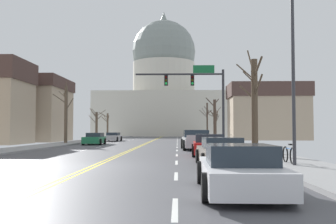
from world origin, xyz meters
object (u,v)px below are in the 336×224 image
Objects in this scene: street_lamp_right at (286,37)px; sedan_oncoming_01 at (113,137)px; bicycle_parked at (289,155)px; sedan_near_03 at (239,170)px; sedan_near_01 at (209,146)px; pedestrian_00 at (255,138)px; pickup_truck_near_00 at (197,141)px; sedan_oncoming_00 at (94,139)px; sedan_near_02 at (221,153)px; signal_gantry at (199,88)px.

street_lamp_right is 39.21m from sedan_oncoming_01.
sedan_near_03 is at bearing -115.48° from bicycle_parked.
sedan_near_01 is at bearing 108.26° from street_lamp_right.
pedestrian_00 is (13.76, -27.89, 0.49)m from sedan_oncoming_01.
sedan_near_03 is 7.40m from bicycle_parked.
pickup_truck_near_00 reaches higher than sedan_oncoming_00.
pedestrian_00 reaches higher than sedan_oncoming_00.
sedan_near_02 is 2.60× the size of bicycle_parked.
signal_gantry reaches higher than sedan_near_02.
street_lamp_right is at bearing -70.02° from sedan_oncoming_01.
pedestrian_00 reaches higher than sedan_oncoming_01.
sedan_near_01 is at bearing -86.87° from pickup_truck_near_00.
pedestrian_00 is (2.95, -9.53, -4.18)m from signal_gantry.
sedan_near_01 is (-2.49, 7.55, -4.68)m from street_lamp_right.
sedan_oncoming_00 is (-10.61, 5.99, -4.63)m from signal_gantry.
sedan_oncoming_00 is at bearing 108.86° from sedan_near_03.
sedan_near_03 is at bearing -71.14° from sedan_oncoming_00.
signal_gantry is 5.81m from pickup_truck_near_00.
bicycle_parked is at bearing -2.89° from sedan_near_02.
street_lamp_right is 1.87× the size of sedan_near_03.
street_lamp_right reaches higher than sedan_near_03.
sedan_oncoming_00 is (-13.10, 24.22, -4.69)m from street_lamp_right.
pickup_truck_near_00 is (-2.88, 14.60, -4.58)m from street_lamp_right.
street_lamp_right is 9.68m from pedestrian_00.
street_lamp_right is 5.35× the size of pedestrian_00.
sedan_near_01 is at bearing 113.03° from bicycle_parked.
sedan_near_01 is 1.02× the size of sedan_near_02.
pedestrian_00 is at bearing -63.74° from sedan_oncoming_01.
pedestrian_00 is 0.93× the size of bicycle_parked.
pickup_truck_near_00 is at bearing -43.24° from sedan_oncoming_00.
sedan_oncoming_01 is 38.17m from bicycle_parked.
sedan_near_03 is 14.84m from pedestrian_00.
signal_gantry reaches higher than sedan_near_03.
bicycle_parked is (0.32, 0.93, -4.79)m from street_lamp_right.
pickup_truck_near_00 is 24.33m from sedan_oncoming_01.
sedan_near_02 is 2.81× the size of pedestrian_00.
bicycle_parked is at bearing -60.04° from sedan_oncoming_00.
sedan_near_03 is (-2.86, -5.75, -4.73)m from street_lamp_right.
sedan_oncoming_00 is 0.93× the size of sedan_oncoming_01.
sedan_near_02 is at bearing 87.17° from sedan_near_03.
sedan_near_03 is at bearing -89.96° from pickup_truck_near_00.
sedan_near_03 is (-0.37, -23.98, -4.67)m from signal_gantry.
street_lamp_right is at bearing -23.04° from sedan_near_02.
bicycle_parked is at bearing -76.83° from pickup_truck_near_00.
sedan_oncoming_00 is (-10.22, 9.61, -0.11)m from pickup_truck_near_00.
sedan_oncoming_00 is at bearing 150.57° from signal_gantry.
sedan_near_03 is at bearing -91.59° from sedan_near_01.
sedan_oncoming_01 is at bearing 116.26° from pedestrian_00.
sedan_near_03 is 2.86× the size of pedestrian_00.
street_lamp_right is 15.57m from pickup_truck_near_00.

